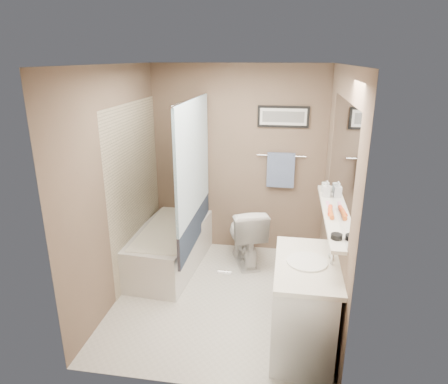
% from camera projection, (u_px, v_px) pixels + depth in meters
% --- Properties ---
extents(ground, '(2.50, 2.50, 0.00)m').
position_uv_depth(ground, '(222.00, 297.00, 4.32)').
color(ground, silver).
rests_on(ground, ground).
extents(ceiling, '(2.20, 2.50, 0.04)m').
position_uv_depth(ceiling, '(221.00, 67.00, 3.56)').
color(ceiling, white).
rests_on(ceiling, wall_back).
extents(wall_back, '(2.20, 0.04, 2.40)m').
position_uv_depth(wall_back, '(238.00, 161.00, 5.08)').
color(wall_back, brown).
rests_on(wall_back, ground).
extents(wall_front, '(2.20, 0.04, 2.40)m').
position_uv_depth(wall_front, '(192.00, 248.00, 2.79)').
color(wall_front, brown).
rests_on(wall_front, ground).
extents(wall_left, '(0.04, 2.50, 2.40)m').
position_uv_depth(wall_left, '(118.00, 187.00, 4.10)').
color(wall_left, brown).
rests_on(wall_left, ground).
extents(wall_right, '(0.04, 2.50, 2.40)m').
position_uv_depth(wall_right, '(334.00, 198.00, 3.77)').
color(wall_right, brown).
rests_on(wall_right, ground).
extents(tile_surround, '(0.02, 1.55, 2.00)m').
position_uv_depth(tile_surround, '(136.00, 190.00, 4.63)').
color(tile_surround, tan).
rests_on(tile_surround, wall_left).
extents(curtain_rod, '(0.02, 1.55, 0.02)m').
position_uv_depth(curtain_rod, '(192.00, 98.00, 4.19)').
color(curtain_rod, silver).
rests_on(curtain_rod, wall_left).
extents(curtain_upper, '(0.03, 1.45, 1.28)m').
position_uv_depth(curtain_upper, '(193.00, 159.00, 4.40)').
color(curtain_upper, white).
rests_on(curtain_upper, curtain_rod).
extents(curtain_lower, '(0.03, 1.45, 0.36)m').
position_uv_depth(curtain_lower, '(195.00, 227.00, 4.66)').
color(curtain_lower, '#263247').
rests_on(curtain_lower, curtain_rod).
extents(mirror, '(0.02, 1.60, 1.00)m').
position_uv_depth(mirror, '(341.00, 159.00, 3.49)').
color(mirror, silver).
rests_on(mirror, wall_right).
extents(shelf, '(0.12, 1.60, 0.03)m').
position_uv_depth(shelf, '(330.00, 213.00, 3.67)').
color(shelf, silver).
rests_on(shelf, wall_right).
extents(towel_bar, '(0.60, 0.02, 0.02)m').
position_uv_depth(towel_bar, '(281.00, 156.00, 4.95)').
color(towel_bar, silver).
rests_on(towel_bar, wall_back).
extents(towel, '(0.34, 0.05, 0.44)m').
position_uv_depth(towel, '(281.00, 170.00, 4.99)').
color(towel, '#8499C1').
rests_on(towel, towel_bar).
extents(art_frame, '(0.62, 0.02, 0.26)m').
position_uv_depth(art_frame, '(283.00, 117.00, 4.82)').
color(art_frame, black).
rests_on(art_frame, wall_back).
extents(art_mat, '(0.56, 0.00, 0.20)m').
position_uv_depth(art_mat, '(283.00, 117.00, 4.80)').
color(art_mat, white).
rests_on(art_mat, art_frame).
extents(art_image, '(0.50, 0.00, 0.13)m').
position_uv_depth(art_image, '(283.00, 117.00, 4.80)').
color(art_image, '#595959').
rests_on(art_image, art_mat).
extents(door, '(0.80, 0.02, 2.00)m').
position_uv_depth(door, '(270.00, 280.00, 2.75)').
color(door, silver).
rests_on(door, wall_front).
extents(door_handle, '(0.10, 0.02, 0.02)m').
position_uv_depth(door_handle, '(224.00, 273.00, 2.85)').
color(door_handle, silver).
rests_on(door_handle, door).
extents(bathtub, '(0.82, 1.55, 0.50)m').
position_uv_depth(bathtub, '(170.00, 247.00, 4.90)').
color(bathtub, silver).
rests_on(bathtub, ground).
extents(tub_rim, '(0.56, 1.36, 0.02)m').
position_uv_depth(tub_rim, '(169.00, 228.00, 4.82)').
color(tub_rim, white).
rests_on(tub_rim, bathtub).
extents(toilet, '(0.64, 0.83, 0.75)m').
position_uv_depth(toilet, '(245.00, 234.00, 4.96)').
color(toilet, silver).
rests_on(toilet, ground).
extents(vanity, '(0.57, 0.94, 0.80)m').
position_uv_depth(vanity, '(306.00, 308.00, 3.46)').
color(vanity, white).
rests_on(vanity, ground).
extents(countertop, '(0.54, 0.96, 0.04)m').
position_uv_depth(countertop, '(308.00, 265.00, 3.33)').
color(countertop, silver).
rests_on(countertop, vanity).
extents(sink_basin, '(0.34, 0.34, 0.01)m').
position_uv_depth(sink_basin, '(307.00, 262.00, 3.32)').
color(sink_basin, white).
rests_on(sink_basin, countertop).
extents(faucet_spout, '(0.02, 0.02, 0.10)m').
position_uv_depth(faucet_spout, '(332.00, 259.00, 3.27)').
color(faucet_spout, silver).
rests_on(faucet_spout, countertop).
extents(faucet_knob, '(0.05, 0.05, 0.05)m').
position_uv_depth(faucet_knob, '(331.00, 256.00, 3.37)').
color(faucet_knob, silver).
rests_on(faucet_knob, countertop).
extents(candle_bowl_near, '(0.09, 0.09, 0.04)m').
position_uv_depth(candle_bowl_near, '(337.00, 236.00, 3.11)').
color(candle_bowl_near, black).
rests_on(candle_bowl_near, shelf).
extents(hair_brush_front, '(0.04, 0.22, 0.04)m').
position_uv_depth(hair_brush_front, '(331.00, 213.00, 3.57)').
color(hair_brush_front, '#D55D1E').
rests_on(hair_brush_front, shelf).
extents(hair_brush_back, '(0.06, 0.22, 0.04)m').
position_uv_depth(hair_brush_back, '(330.00, 210.00, 3.64)').
color(hair_brush_back, '#F24D22').
rests_on(hair_brush_back, shelf).
extents(pink_comb, '(0.03, 0.16, 0.01)m').
position_uv_depth(pink_comb, '(328.00, 204.00, 3.85)').
color(pink_comb, pink).
rests_on(pink_comb, shelf).
extents(glass_jar, '(0.08, 0.08, 0.10)m').
position_uv_depth(glass_jar, '(325.00, 187.00, 4.19)').
color(glass_jar, silver).
rests_on(glass_jar, shelf).
extents(soap_bottle, '(0.08, 0.08, 0.16)m').
position_uv_depth(soap_bottle, '(327.00, 189.00, 4.04)').
color(soap_bottle, '#999999').
rests_on(soap_bottle, shelf).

